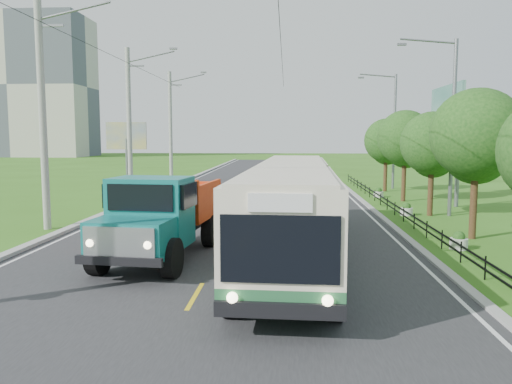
# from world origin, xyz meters

# --- Properties ---
(ground) EXTENTS (240.00, 240.00, 0.00)m
(ground) POSITION_xyz_m (0.00, 0.00, 0.00)
(ground) COLOR #336317
(ground) RESTS_ON ground
(road) EXTENTS (14.00, 120.00, 0.02)m
(road) POSITION_xyz_m (0.00, 20.00, 0.01)
(road) COLOR #28282B
(road) RESTS_ON ground
(curb_left) EXTENTS (0.40, 120.00, 0.15)m
(curb_left) POSITION_xyz_m (-7.20, 20.00, 0.07)
(curb_left) COLOR #9E9E99
(curb_left) RESTS_ON ground
(curb_right) EXTENTS (0.30, 120.00, 0.10)m
(curb_right) POSITION_xyz_m (7.15, 20.00, 0.05)
(curb_right) COLOR #9E9E99
(curb_right) RESTS_ON ground
(edge_line_left) EXTENTS (0.12, 120.00, 0.00)m
(edge_line_left) POSITION_xyz_m (-6.65, 20.00, 0.02)
(edge_line_left) COLOR silver
(edge_line_left) RESTS_ON road
(edge_line_right) EXTENTS (0.12, 120.00, 0.00)m
(edge_line_right) POSITION_xyz_m (6.65, 20.00, 0.02)
(edge_line_right) COLOR silver
(edge_line_right) RESTS_ON road
(centre_dash) EXTENTS (0.12, 2.20, 0.00)m
(centre_dash) POSITION_xyz_m (0.00, 0.00, 0.02)
(centre_dash) COLOR yellow
(centre_dash) RESTS_ON road
(railing_right) EXTENTS (0.04, 40.00, 0.60)m
(railing_right) POSITION_xyz_m (8.00, 14.00, 0.30)
(railing_right) COLOR black
(railing_right) RESTS_ON ground
(pole_near) EXTENTS (3.51, 0.32, 10.00)m
(pole_near) POSITION_xyz_m (-8.26, 9.00, 5.09)
(pole_near) COLOR gray
(pole_near) RESTS_ON ground
(pole_mid) EXTENTS (3.51, 0.32, 10.00)m
(pole_mid) POSITION_xyz_m (-8.26, 21.00, 5.09)
(pole_mid) COLOR gray
(pole_mid) RESTS_ON ground
(pole_far) EXTENTS (3.51, 0.32, 10.00)m
(pole_far) POSITION_xyz_m (-8.26, 33.00, 5.09)
(pole_far) COLOR gray
(pole_far) RESTS_ON ground
(tree_third) EXTENTS (3.60, 3.62, 6.00)m
(tree_third) POSITION_xyz_m (9.86, 8.14, 3.99)
(tree_third) COLOR #382314
(tree_third) RESTS_ON ground
(tree_fourth) EXTENTS (3.24, 3.31, 5.40)m
(tree_fourth) POSITION_xyz_m (9.86, 14.14, 3.59)
(tree_fourth) COLOR #382314
(tree_fourth) RESTS_ON ground
(tree_fifth) EXTENTS (3.48, 3.52, 5.80)m
(tree_fifth) POSITION_xyz_m (9.86, 20.14, 3.85)
(tree_fifth) COLOR #382314
(tree_fifth) RESTS_ON ground
(tree_back) EXTENTS (3.30, 3.36, 5.50)m
(tree_back) POSITION_xyz_m (9.86, 26.14, 3.65)
(tree_back) COLOR #382314
(tree_back) RESTS_ON ground
(streetlight_mid) EXTENTS (3.02, 0.20, 9.07)m
(streetlight_mid) POSITION_xyz_m (10.64, 14.00, 4.90)
(streetlight_mid) COLOR slate
(streetlight_mid) RESTS_ON ground
(streetlight_far) EXTENTS (3.02, 0.20, 9.07)m
(streetlight_far) POSITION_xyz_m (10.64, 28.00, 4.90)
(streetlight_far) COLOR slate
(streetlight_far) RESTS_ON ground
(planter_near) EXTENTS (0.64, 0.64, 0.67)m
(planter_near) POSITION_xyz_m (8.60, 6.00, 0.29)
(planter_near) COLOR silver
(planter_near) RESTS_ON ground
(planter_mid) EXTENTS (0.64, 0.64, 0.67)m
(planter_mid) POSITION_xyz_m (8.60, 14.00, 0.29)
(planter_mid) COLOR silver
(planter_mid) RESTS_ON ground
(planter_far) EXTENTS (0.64, 0.64, 0.67)m
(planter_far) POSITION_xyz_m (8.60, 22.00, 0.29)
(planter_far) COLOR silver
(planter_far) RESTS_ON ground
(billboard_left) EXTENTS (3.00, 0.20, 5.20)m
(billboard_left) POSITION_xyz_m (-9.50, 24.00, 3.87)
(billboard_left) COLOR slate
(billboard_left) RESTS_ON ground
(billboard_right) EXTENTS (0.24, 6.00, 7.30)m
(billboard_right) POSITION_xyz_m (12.30, 20.00, 5.34)
(billboard_right) COLOR slate
(billboard_right) RESTS_ON ground
(apartment_near) EXTENTS (28.00, 14.00, 30.00)m
(apartment_near) POSITION_xyz_m (-55.00, 95.00, 15.00)
(apartment_near) COLOR #B7B2A3
(apartment_near) RESTS_ON ground
(bus) EXTENTS (3.19, 16.03, 3.08)m
(bus) POSITION_xyz_m (2.50, 5.05, 1.85)
(bus) COLOR #286439
(bus) RESTS_ON ground
(dump_truck) EXTENTS (3.20, 6.90, 2.81)m
(dump_truck) POSITION_xyz_m (-1.86, 4.02, 1.59)
(dump_truck) COLOR #126F6D
(dump_truck) RESTS_ON ground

